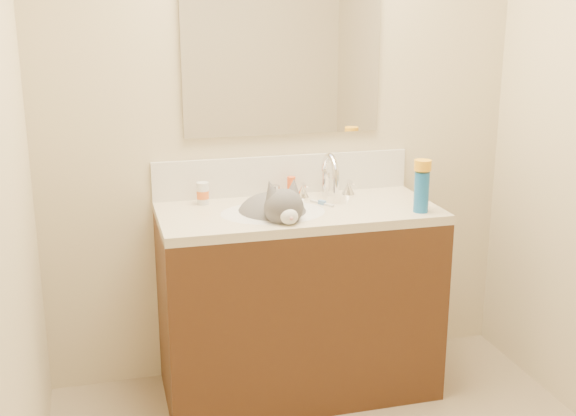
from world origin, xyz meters
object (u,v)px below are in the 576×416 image
cat (275,217)px  amber_bottle (291,187)px  silver_jar (274,192)px  basin (273,228)px  spray_can (421,192)px  pill_bottle (203,193)px  faucet (329,179)px  vanity_cabinet (298,305)px

cat → amber_bottle: 0.28m
silver_jar → amber_bottle: bearing=-2.4°
basin → spray_can: (0.61, -0.15, 0.16)m
cat → pill_bottle: (-0.27, 0.21, 0.07)m
basin → silver_jar: silver_jar is taller
spray_can → silver_jar: bearing=144.7°
silver_jar → faucet: bearing=-15.3°
basin → faucet: (0.30, 0.17, 0.16)m
faucet → spray_can: 0.44m
cat → pill_bottle: size_ratio=4.53×
basin → spray_can: spray_can is taller
cat → spray_can: 0.63m
faucet → cat: size_ratio=0.63×
basin → pill_bottle: pill_bottle is taller
silver_jar → basin: bearing=-105.2°
vanity_cabinet → pill_bottle: 0.66m
pill_bottle → silver_jar: bearing=4.2°
silver_jar → amber_bottle: 0.08m
vanity_cabinet → spray_can: size_ratio=6.96×
vanity_cabinet → pill_bottle: pill_bottle is taller
cat → amber_bottle: size_ratio=4.73×
vanity_cabinet → silver_jar: silver_jar is taller
amber_bottle → pill_bottle: bearing=-177.1°
cat → amber_bottle: bearing=56.1°
basin → spray_can: 0.64m
vanity_cabinet → silver_jar: (-0.06, 0.20, 0.48)m
basin → pill_bottle: 0.36m
faucet → amber_bottle: bearing=158.7°
vanity_cabinet → amber_bottle: (0.02, 0.20, 0.50)m
cat → basin: bearing=163.8°
faucet → silver_jar: bearing=164.7°
cat → spray_can: bearing=-17.9°
vanity_cabinet → faucet: (0.18, 0.14, 0.54)m
cat → silver_jar: bearing=72.9°
faucet → spray_can: bearing=-46.3°
faucet → cat: faucet is taller
vanity_cabinet → spray_can: spray_can is taller
basin → cat: 0.05m
pill_bottle → cat: bearing=-37.4°
silver_jar → spray_can: size_ratio=0.33×
pill_bottle → faucet: bearing=-4.1°
pill_bottle → silver_jar: 0.33m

